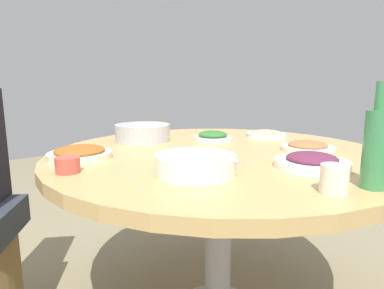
# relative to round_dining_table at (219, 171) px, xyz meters

# --- Properties ---
(round_dining_table) EXTENTS (1.39, 1.39, 0.76)m
(round_dining_table) POSITION_rel_round_dining_table_xyz_m (0.00, 0.00, 0.00)
(round_dining_table) COLOR #99999E
(round_dining_table) RESTS_ON ground
(rice_bowl) EXTENTS (0.26, 0.26, 0.09)m
(rice_bowl) POSITION_rel_round_dining_table_xyz_m (0.42, 0.12, 0.13)
(rice_bowl) COLOR #B2B5BA
(rice_bowl) RESTS_ON round_dining_table
(soup_bowl) EXTENTS (0.25, 0.25, 0.06)m
(soup_bowl) POSITION_rel_round_dining_table_xyz_m (-0.20, 0.30, 0.11)
(soup_bowl) COLOR white
(soup_bowl) RESTS_ON round_dining_table
(dish_tofu_braise) EXTENTS (0.22, 0.22, 0.04)m
(dish_tofu_braise) POSITION_rel_round_dining_table_xyz_m (-0.22, -0.30, 0.10)
(dish_tofu_braise) COLOR white
(dish_tofu_braise) RESTS_ON round_dining_table
(dish_noodles) EXTENTS (0.20, 0.20, 0.03)m
(dish_noodles) POSITION_rel_round_dining_table_xyz_m (0.12, -0.45, 0.10)
(dish_noodles) COLOR silver
(dish_noodles) RESTS_ON round_dining_table
(dish_eggplant) EXTENTS (0.25, 0.25, 0.05)m
(dish_eggplant) POSITION_rel_round_dining_table_xyz_m (-0.39, -0.05, 0.10)
(dish_eggplant) COLOR white
(dish_eggplant) RESTS_ON round_dining_table
(dish_stirfry) EXTENTS (0.23, 0.23, 0.05)m
(dish_stirfry) POSITION_rel_round_dining_table_xyz_m (0.24, 0.50, 0.10)
(dish_stirfry) COLOR silver
(dish_stirfry) RESTS_ON round_dining_table
(dish_greens) EXTENTS (0.19, 0.19, 0.05)m
(dish_greens) POSITION_rel_round_dining_table_xyz_m (0.22, -0.16, 0.10)
(dish_greens) COLOR silver
(dish_greens) RESTS_ON round_dining_table
(green_bottle) EXTENTS (0.07, 0.07, 0.28)m
(green_bottle) POSITION_rel_round_dining_table_xyz_m (-0.61, 0.02, 0.20)
(green_bottle) COLOR #39844B
(green_bottle) RESTS_ON round_dining_table
(tea_cup_near) EXTENTS (0.08, 0.08, 0.05)m
(tea_cup_near) POSITION_rel_round_dining_table_xyz_m (0.06, 0.60, 0.11)
(tea_cup_near) COLOR #CA4C3F
(tea_cup_near) RESTS_ON round_dining_table
(tea_cup_far) EXTENTS (0.07, 0.07, 0.07)m
(tea_cup_far) POSITION_rel_round_dining_table_xyz_m (-0.57, 0.14, 0.12)
(tea_cup_far) COLOR silver
(tea_cup_far) RESTS_ON round_dining_table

